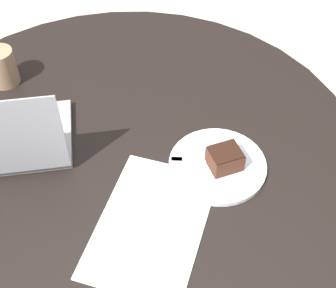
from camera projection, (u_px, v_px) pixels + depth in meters
The scene contains 8 objects.
ground_plane at pixel (136, 281), 1.69m from camera, with size 12.00×12.00×0.00m, color #B7AD9E.
dining_table at pixel (124, 176), 1.24m from camera, with size 1.20×1.20×0.73m.
paper_document at pixel (152, 224), 0.99m from camera, with size 0.34×0.23×0.00m.
plate at pixel (218, 165), 1.10m from camera, with size 0.23×0.23×0.01m.
cake_slice at pixel (225, 158), 1.07m from camera, with size 0.09×0.09×0.05m.
fork at pixel (199, 160), 1.09m from camera, with size 0.06×0.17×0.00m.
coffee_glass at pixel (2, 67), 1.27m from camera, with size 0.08×0.08×0.10m.
laptop at pixel (0, 140), 1.10m from camera, with size 0.34×0.39×0.23m.
Camera 1 is at (0.71, 0.32, 1.58)m, focal length 50.00 mm.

